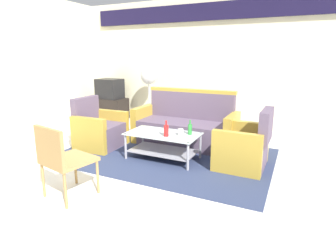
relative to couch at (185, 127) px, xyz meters
name	(u,v)px	position (x,y,z in m)	size (l,w,h in m)	color
ground_plane	(140,173)	(-0.08, -1.43, -0.32)	(14.00, 14.00, 0.00)	silver
wall_back	(210,59)	(-0.08, 1.62, 1.16)	(6.52, 0.19, 2.80)	beige
rug	(165,155)	(-0.08, -0.67, -0.31)	(3.26, 2.13, 0.01)	#2D3856
couch	(185,127)	(0.00, 0.00, 0.00)	(1.81, 0.76, 0.96)	#5B4C60
armchair_left	(99,131)	(-1.30, -0.77, -0.03)	(0.72, 0.78, 0.85)	#5B4C60
armchair_right	(244,148)	(1.14, -0.61, -0.03)	(0.71, 0.77, 0.85)	#5B4C60
coffee_table	(163,142)	(-0.03, -0.82, -0.04)	(1.10, 0.60, 0.40)	silver
bottle_red	(166,130)	(0.08, -0.94, 0.18)	(0.07, 0.07, 0.23)	red
bottle_green	(190,129)	(0.36, -0.71, 0.18)	(0.06, 0.06, 0.22)	#2D8C38
cup	(181,132)	(0.25, -0.82, 0.14)	(0.08, 0.08, 0.10)	silver
tv_stand	(111,108)	(-2.48, 1.12, -0.06)	(0.80, 0.50, 0.52)	black
television	(110,89)	(-2.48, 1.12, 0.44)	(0.63, 0.49, 0.48)	black
pedestal_fan	(149,80)	(-1.39, 1.17, 0.70)	(0.36, 0.36, 1.27)	#2D2D33
wicker_chair	(61,156)	(-0.49, -2.38, 0.18)	(0.56, 0.56, 0.84)	#AD844C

